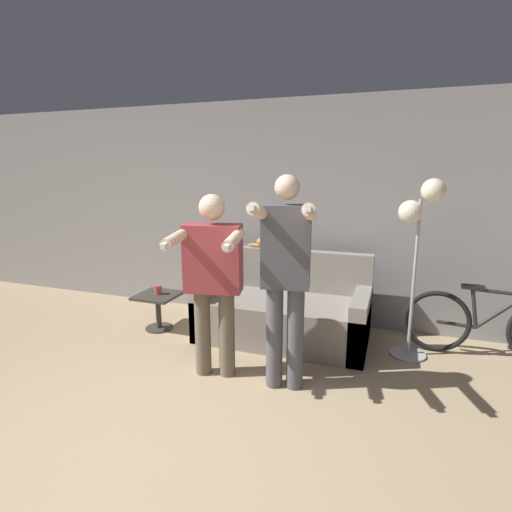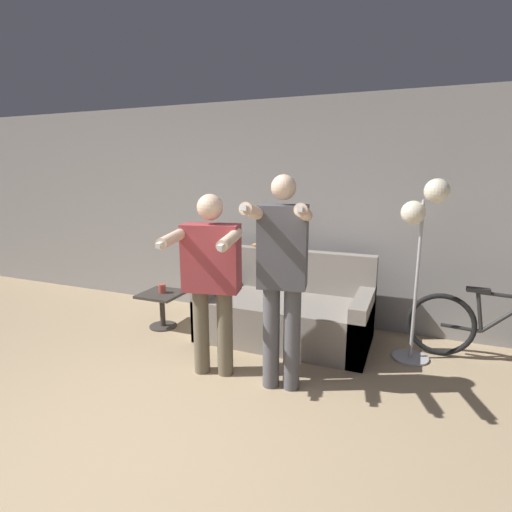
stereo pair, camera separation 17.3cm
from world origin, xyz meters
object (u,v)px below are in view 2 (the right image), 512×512
(couch, at_px, (286,312))
(person_right, at_px, (282,271))
(side_table, at_px, (162,302))
(person_left, at_px, (211,273))
(cup, at_px, (162,289))
(bicycle, at_px, (495,330))
(floor_lamp, at_px, (423,223))
(cat, at_px, (277,242))

(couch, xyz_separation_m, person_right, (0.28, -1.00, 0.72))
(person_right, xyz_separation_m, side_table, (-1.71, 0.75, -0.71))
(person_left, distance_m, cup, 1.39)
(side_table, bearing_deg, cup, 54.67)
(person_right, distance_m, side_table, 2.00)
(bicycle, bearing_deg, floor_lamp, -165.02)
(person_left, distance_m, floor_lamp, 1.96)
(cat, height_order, cup, cat)
(cup, bearing_deg, side_table, -125.33)
(floor_lamp, xyz_separation_m, bicycle, (0.71, 0.19, -1.00))
(couch, relative_size, floor_lamp, 1.03)
(person_right, height_order, floor_lamp, person_right)
(couch, bearing_deg, side_table, -170.02)
(floor_lamp, bearing_deg, side_table, -175.06)
(floor_lamp, relative_size, side_table, 3.81)
(floor_lamp, distance_m, bicycle, 1.24)
(person_left, height_order, side_table, person_left)
(side_table, height_order, bicycle, bicycle)
(couch, distance_m, side_table, 1.45)
(bicycle, bearing_deg, couch, -175.05)
(side_table, bearing_deg, floor_lamp, 4.94)
(person_right, xyz_separation_m, floor_lamp, (1.01, 0.99, 0.32))
(couch, height_order, floor_lamp, floor_lamp)
(floor_lamp, bearing_deg, cup, -175.24)
(person_right, bearing_deg, bicycle, 24.37)
(couch, xyz_separation_m, side_table, (-1.43, -0.25, 0.01))
(couch, bearing_deg, cat, 123.32)
(side_table, relative_size, bicycle, 0.29)
(cup, bearing_deg, person_left, -35.62)
(cat, bearing_deg, person_right, -69.38)
(person_left, xyz_separation_m, side_table, (-1.07, 0.75, -0.64))
(cat, relative_size, cup, 5.31)
(person_right, bearing_deg, person_left, 169.88)
(couch, relative_size, cup, 17.77)
(person_left, bearing_deg, side_table, 132.92)
(person_left, xyz_separation_m, bicycle, (2.36, 1.17, -0.60))
(person_right, distance_m, bicycle, 2.19)
(person_left, relative_size, side_table, 3.54)
(cat, bearing_deg, side_table, -153.59)
(person_right, bearing_deg, cup, 145.85)
(side_table, bearing_deg, person_right, -23.78)
(couch, bearing_deg, cup, -170.32)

